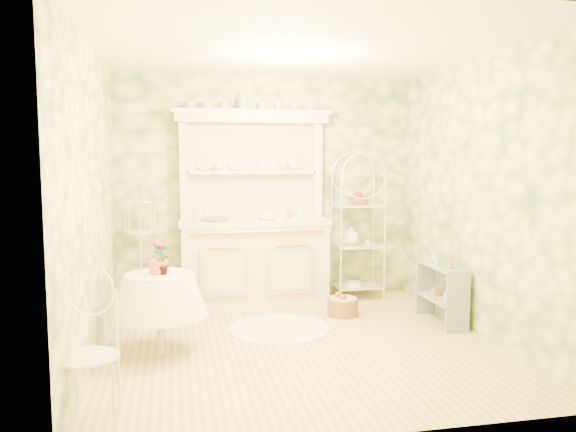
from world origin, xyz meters
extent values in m
plane|color=#D6BD82|center=(0.00, 0.00, 0.00)|extent=(3.60, 3.60, 0.00)
plane|color=white|center=(0.00, 0.00, 2.70)|extent=(3.60, 3.60, 0.00)
plane|color=#F7EBB0|center=(-1.80, 0.00, 1.35)|extent=(3.60, 3.60, 0.00)
plane|color=#F7EBB0|center=(1.80, 0.00, 1.35)|extent=(3.60, 3.60, 0.00)
plane|color=#F7EBB0|center=(0.00, 1.80, 1.35)|extent=(3.60, 3.60, 0.00)
plane|color=#F7EBB0|center=(0.00, -1.80, 1.35)|extent=(3.60, 3.60, 0.00)
cube|color=#F0E0CC|center=(-0.20, 1.52, 1.15)|extent=(1.87, 0.61, 2.29)
cube|color=white|center=(1.09, 1.54, 0.94)|extent=(0.59, 0.42, 1.87)
cube|color=#8496A2|center=(1.62, 0.36, 0.29)|extent=(0.27, 0.67, 0.57)
cylinder|color=white|center=(-1.26, 0.01, 0.33)|extent=(0.74, 0.74, 0.67)
cube|color=white|center=(-1.68, -1.28, 0.46)|extent=(0.53, 0.53, 0.93)
cube|color=white|center=(-1.49, 1.41, 0.72)|extent=(0.38, 0.38, 1.45)
cylinder|color=brown|center=(0.68, 0.82, 0.13)|extent=(0.50, 0.50, 0.25)
cylinder|color=white|center=(-0.09, 0.49, 0.00)|extent=(1.07, 1.07, 0.01)
imported|color=white|center=(-0.64, 1.44, 1.02)|extent=(0.40, 0.40, 0.08)
imported|color=white|center=(-0.06, 1.44, 1.02)|extent=(0.29, 0.29, 0.07)
imported|color=white|center=(-0.59, 1.66, 1.61)|extent=(0.13, 0.13, 0.09)
imported|color=white|center=(0.18, 1.67, 1.61)|extent=(0.14, 0.14, 0.10)
imported|color=#3F7238|center=(-1.23, -0.03, 0.85)|extent=(0.18, 0.15, 0.29)
imported|color=#B27B3C|center=(1.62, 0.19, 0.68)|extent=(0.07, 0.07, 0.16)
imported|color=#9AB4C8|center=(1.58, 0.37, 0.65)|extent=(0.06, 0.06, 0.10)
imported|color=silver|center=(1.64, 0.58, 0.65)|extent=(0.07, 0.07, 0.09)
camera|label=1|loc=(-1.11, -4.97, 1.73)|focal=35.00mm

